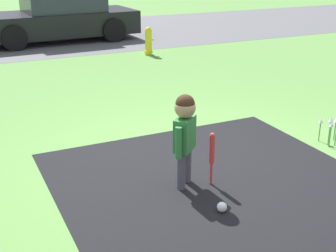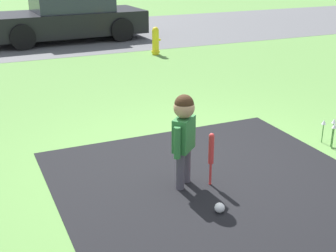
% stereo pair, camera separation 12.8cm
% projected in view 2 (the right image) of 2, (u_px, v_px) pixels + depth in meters
% --- Properties ---
extents(ground_plane, '(60.00, 60.00, 0.00)m').
position_uv_depth(ground_plane, '(200.00, 160.00, 5.60)').
color(ground_plane, '#5B8C42').
extents(street_strip, '(40.00, 6.00, 0.01)m').
position_uv_depth(street_strip, '(51.00, 37.00, 13.59)').
color(street_strip, '#59595B').
rests_on(street_strip, ground).
extents(child, '(0.32, 0.30, 1.01)m').
position_uv_depth(child, '(184.00, 128.00, 4.77)').
color(child, '#4C4751').
rests_on(child, ground).
extents(baseball_bat, '(0.06, 0.06, 0.59)m').
position_uv_depth(baseball_bat, '(211.00, 152.00, 4.87)').
color(baseball_bat, red).
rests_on(baseball_bat, ground).
extents(sports_ball, '(0.10, 0.10, 0.10)m').
position_uv_depth(sports_ball, '(220.00, 208.00, 4.46)').
color(sports_ball, white).
rests_on(sports_ball, ground).
extents(fire_hydrant, '(0.23, 0.20, 0.66)m').
position_uv_depth(fire_hydrant, '(156.00, 41.00, 11.16)').
color(fire_hydrant, yellow).
rests_on(fire_hydrant, ground).
extents(parked_car, '(4.35, 2.04, 1.25)m').
position_uv_depth(parked_car, '(67.00, 19.00, 12.86)').
color(parked_car, black).
rests_on(parked_car, ground).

